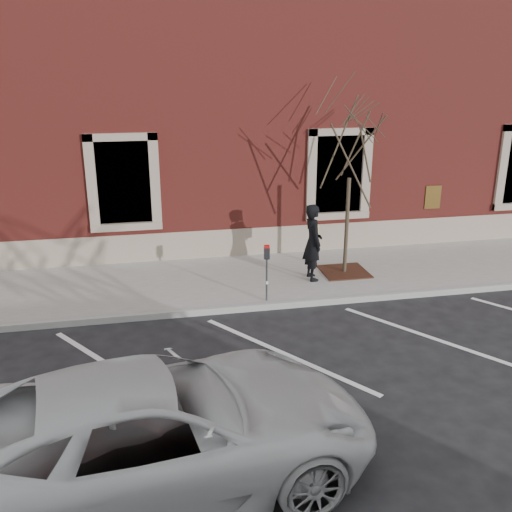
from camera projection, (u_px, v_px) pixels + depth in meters
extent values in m
plane|color=#28282B|center=(261.00, 309.00, 13.21)|extent=(120.00, 120.00, 0.00)
cube|color=#AFABA5|center=(247.00, 279.00, 14.81)|extent=(40.00, 3.50, 0.15)
cube|color=#9E9E99|center=(262.00, 307.00, 13.14)|extent=(40.00, 0.12, 0.15)
cube|color=maroon|center=(214.00, 107.00, 19.12)|extent=(40.00, 8.50, 8.00)
cube|color=gray|center=(236.00, 242.00, 16.31)|extent=(40.00, 0.06, 0.80)
cube|color=black|center=(124.00, 182.00, 15.27)|extent=(1.40, 0.30, 2.20)
cube|color=gray|center=(127.00, 226.00, 15.49)|extent=(1.90, 0.20, 0.20)
cube|color=black|center=(337.00, 173.00, 16.40)|extent=(1.40, 0.30, 2.20)
cube|color=gray|center=(337.00, 215.00, 16.62)|extent=(1.90, 0.20, 0.20)
imported|color=black|center=(313.00, 242.00, 14.35)|extent=(0.48, 0.72, 1.96)
cylinder|color=#595B60|center=(267.00, 280.00, 13.14)|extent=(0.05, 0.05, 1.03)
cube|color=black|center=(267.00, 253.00, 12.93)|extent=(0.12, 0.09, 0.27)
cube|color=red|center=(267.00, 247.00, 12.88)|extent=(0.11, 0.09, 0.06)
cube|color=white|center=(267.00, 283.00, 13.11)|extent=(0.05, 0.00, 0.07)
cube|color=#472316|center=(344.00, 272.00, 15.11)|extent=(1.19, 1.19, 0.03)
cylinder|color=#483D2B|center=(347.00, 226.00, 14.71)|extent=(0.10, 0.10, 2.52)
imported|color=silver|center=(154.00, 431.00, 7.47)|extent=(6.35, 3.63, 1.67)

